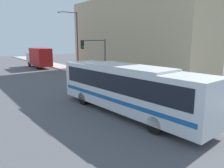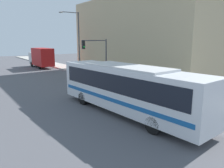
{
  "view_description": "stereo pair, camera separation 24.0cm",
  "coord_description": "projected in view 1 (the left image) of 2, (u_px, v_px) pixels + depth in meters",
  "views": [
    {
      "loc": [
        -9.5,
        -10.42,
        4.74
      ],
      "look_at": [
        0.39,
        2.96,
        1.36
      ],
      "focal_mm": 35.0,
      "sensor_mm": 36.0,
      "label": 1
    },
    {
      "loc": [
        -9.3,
        -10.56,
        4.74
      ],
      "look_at": [
        0.39,
        2.96,
        1.36
      ],
      "focal_mm": 35.0,
      "sensor_mm": 36.0,
      "label": 2
    }
  ],
  "objects": [
    {
      "name": "city_bus",
      "position": [
        127.0,
        86.0,
        13.94
      ],
      "size": [
        3.15,
        11.63,
        3.16
      ],
      "rotation": [
        0.0,
        0.0,
        0.06
      ],
      "color": "silver",
      "rests_on": "ground_plane"
    },
    {
      "name": "delivery_truck",
      "position": [
        39.0,
        57.0,
        37.43
      ],
      "size": [
        2.21,
        7.41,
        3.35
      ],
      "color": "#B21919",
      "rests_on": "ground_plane"
    },
    {
      "name": "pedestrian_mid_block",
      "position": [
        103.0,
        70.0,
        27.08
      ],
      "size": [
        0.34,
        0.34,
        1.76
      ],
      "color": "#23283D",
      "rests_on": "sidewalk"
    },
    {
      "name": "street_lamp",
      "position": [
        75.0,
        37.0,
        30.75
      ],
      "size": [
        2.94,
        0.28,
        8.36
      ],
      "color": "#47474C",
      "rests_on": "sidewalk"
    },
    {
      "name": "traffic_light_pole",
      "position": [
        96.0,
        52.0,
        24.99
      ],
      "size": [
        3.28,
        0.35,
        4.66
      ],
      "color": "#47474C",
      "rests_on": "sidewalk"
    },
    {
      "name": "fire_hydrant",
      "position": [
        139.0,
        84.0,
        21.34
      ],
      "size": [
        0.2,
        0.27,
        0.77
      ],
      "color": "gold",
      "rests_on": "sidewalk"
    },
    {
      "name": "building_facade",
      "position": [
        133.0,
        37.0,
        29.29
      ],
      "size": [
        6.0,
        22.03,
        10.31
      ],
      "color": "tan",
      "rests_on": "ground_plane"
    },
    {
      "name": "pedestrian_near_corner",
      "position": [
        157.0,
        78.0,
        21.55
      ],
      "size": [
        0.34,
        0.34,
        1.81
      ],
      "color": "slate",
      "rests_on": "sidewalk"
    },
    {
      "name": "sidewalk",
      "position": [
        76.0,
        70.0,
        33.95
      ],
      "size": [
        3.07,
        70.0,
        0.15
      ],
      "color": "#B7B2A8",
      "rests_on": "ground_plane"
    },
    {
      "name": "ground_plane",
      "position": [
        133.0,
        112.0,
        14.69
      ],
      "size": [
        120.0,
        120.0,
        0.0
      ],
      "primitive_type": "plane",
      "color": "#515156"
    }
  ]
}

